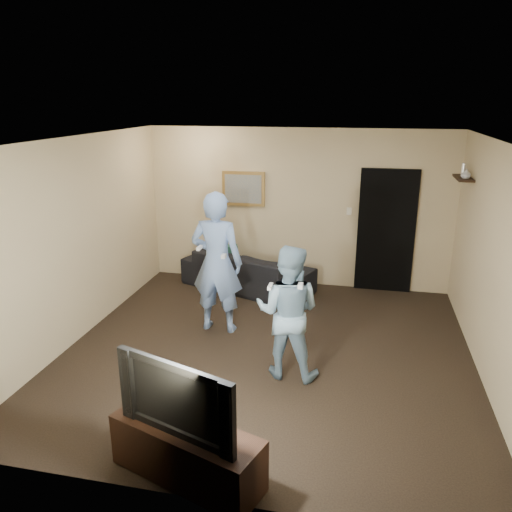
% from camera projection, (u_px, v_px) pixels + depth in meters
% --- Properties ---
extents(ground, '(5.00, 5.00, 0.00)m').
position_uv_depth(ground, '(267.00, 351.00, 6.29)').
color(ground, black).
rests_on(ground, ground).
extents(ceiling, '(5.00, 5.00, 0.04)m').
position_uv_depth(ceiling, '(269.00, 140.00, 5.50)').
color(ceiling, silver).
rests_on(ceiling, wall_back).
extents(wall_back, '(5.00, 0.04, 2.60)m').
position_uv_depth(wall_back, '(297.00, 209.00, 8.22)').
color(wall_back, '#C8B285').
rests_on(wall_back, ground).
extents(wall_front, '(5.00, 0.04, 2.60)m').
position_uv_depth(wall_front, '(202.00, 354.00, 3.57)').
color(wall_front, '#C8B285').
rests_on(wall_front, ground).
extents(wall_left, '(0.04, 5.00, 2.60)m').
position_uv_depth(wall_left, '(77.00, 240.00, 6.40)').
color(wall_left, '#C8B285').
rests_on(wall_left, ground).
extents(wall_right, '(0.04, 5.00, 2.60)m').
position_uv_depth(wall_right, '(495.00, 267.00, 5.39)').
color(wall_right, '#C8B285').
rests_on(wall_right, ground).
extents(sofa, '(2.33, 1.54, 0.63)m').
position_uv_depth(sofa, '(247.00, 270.00, 8.25)').
color(sofa, black).
rests_on(sofa, ground).
extents(throw_pillow, '(0.50, 0.32, 0.48)m').
position_uv_depth(throw_pillow, '(223.00, 259.00, 8.29)').
color(throw_pillow, '#164339').
rests_on(throw_pillow, sofa).
extents(painting_frame, '(0.72, 0.05, 0.57)m').
position_uv_depth(painting_frame, '(243.00, 189.00, 8.29)').
color(painting_frame, olive).
rests_on(painting_frame, wall_back).
extents(painting_canvas, '(0.62, 0.01, 0.47)m').
position_uv_depth(painting_canvas, '(243.00, 189.00, 8.26)').
color(painting_canvas, slate).
rests_on(painting_canvas, painting_frame).
extents(doorway, '(0.90, 0.06, 2.00)m').
position_uv_depth(doorway, '(386.00, 231.00, 7.99)').
color(doorway, black).
rests_on(doorway, ground).
extents(light_switch, '(0.08, 0.02, 0.12)m').
position_uv_depth(light_switch, '(349.00, 211.00, 8.03)').
color(light_switch, silver).
rests_on(light_switch, wall_back).
extents(wall_shelf, '(0.20, 0.60, 0.03)m').
position_uv_depth(wall_shelf, '(463.00, 178.00, 6.88)').
color(wall_shelf, black).
rests_on(wall_shelf, wall_right).
extents(shelf_vase, '(0.14, 0.14, 0.14)m').
position_uv_depth(shelf_vase, '(466.00, 174.00, 6.70)').
color(shelf_vase, '#B1B1B6').
rests_on(shelf_vase, wall_shelf).
extents(shelf_figurine, '(0.06, 0.06, 0.18)m').
position_uv_depth(shelf_figurine, '(464.00, 170.00, 6.89)').
color(shelf_figurine, white).
rests_on(shelf_figurine, wall_shelf).
extents(tv_console, '(1.39, 0.83, 0.47)m').
position_uv_depth(tv_console, '(187.00, 452.00, 4.13)').
color(tv_console, black).
rests_on(tv_console, ground).
extents(television, '(1.11, 0.50, 0.64)m').
position_uv_depth(television, '(184.00, 394.00, 3.96)').
color(television, black).
rests_on(television, tv_console).
extents(wii_player_left, '(0.72, 0.53, 1.92)m').
position_uv_depth(wii_player_left, '(217.00, 263.00, 6.61)').
color(wii_player_left, '#7898D1').
rests_on(wii_player_left, ground).
extents(wii_player_right, '(0.79, 0.64, 1.55)m').
position_uv_depth(wii_player_right, '(288.00, 312.00, 5.55)').
color(wii_player_right, '#81A3BC').
rests_on(wii_player_right, ground).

